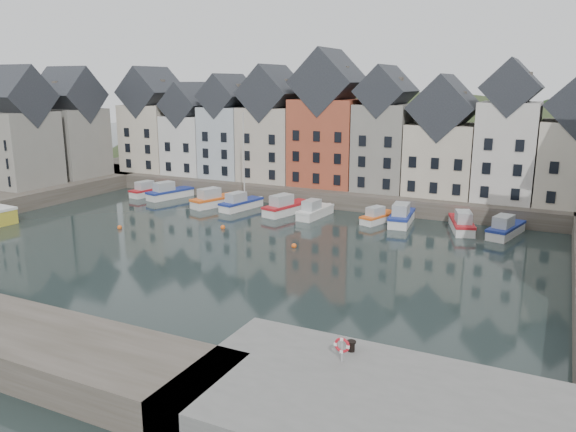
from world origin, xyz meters
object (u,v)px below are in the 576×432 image
Objects in this scene: mooring_bollard at (351,346)px; boat_a at (149,191)px; life_ring_post at (342,346)px; boat_d at (240,203)px.

boat_a is at bearing 140.38° from mooring_bollard.
life_ring_post is at bearing -91.58° from mooring_bollard.
mooring_bollard reaches higher than boat_a.
boat_a is 56.30m from life_ring_post.
boat_d is 42.89m from mooring_bollard.
boat_a is 55.48m from mooring_bollard.
life_ring_post reaches higher than boat_a.
life_ring_post is (26.69, -34.80, 2.07)m from boat_d.
boat_d is 43.90m from life_ring_post.
mooring_bollard is (26.73, -33.52, 1.52)m from boat_d.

